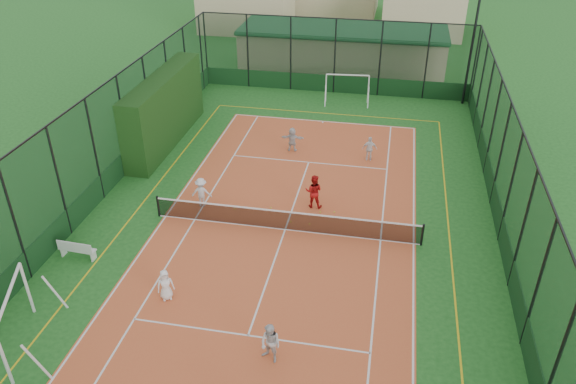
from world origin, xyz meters
name	(u,v)px	position (x,y,z in m)	size (l,w,h in m)	color
ground	(285,230)	(0.00, 0.00, 0.00)	(300.00, 300.00, 0.00)	#1E571D
court_slab	(285,230)	(0.00, 0.00, 0.01)	(11.17, 23.97, 0.01)	#CC502D
tennis_net	(285,220)	(0.00, 0.00, 0.53)	(11.67, 0.12, 1.06)	black
perimeter_fence	(285,180)	(0.00, 0.00, 2.50)	(18.12, 34.12, 5.00)	black
floodlight_ne	(473,41)	(8.60, 16.60, 4.12)	(0.60, 0.26, 8.25)	black
clubhouse	(342,49)	(0.00, 22.00, 1.57)	(15.20, 7.20, 3.15)	tan
hedge_left	(165,110)	(-8.30, 7.49, 1.91)	(1.31, 8.73, 3.82)	black
white_bench	(77,249)	(-7.80, -3.50, 0.43)	(1.54, 0.42, 0.87)	white
futsal_goal_near	(16,321)	(-7.19, -8.22, 1.08)	(0.97, 3.34, 2.15)	white
futsal_goal_far	(347,89)	(1.07, 15.39, 0.92)	(2.86, 0.83, 1.84)	white
child_near_left	(165,285)	(-3.39, -5.14, 0.63)	(0.61, 0.40, 1.25)	white
child_near_right	(270,343)	(0.99, -7.29, 0.73)	(0.70, 0.55, 1.45)	silver
child_far_left	(201,192)	(-4.15, 1.20, 0.72)	(0.92, 0.53, 1.43)	silver
child_far_right	(370,149)	(3.11, 7.29, 0.68)	(0.78, 0.33, 1.33)	white
child_far_back	(292,139)	(-1.12, 7.61, 0.68)	(1.25, 0.40, 1.35)	silver
coach	(314,191)	(0.91, 2.12, 0.82)	(0.79, 0.61, 1.62)	#B51313
tennis_balls	(293,214)	(0.13, 1.23, 0.04)	(4.59, 1.24, 0.07)	#CCE033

